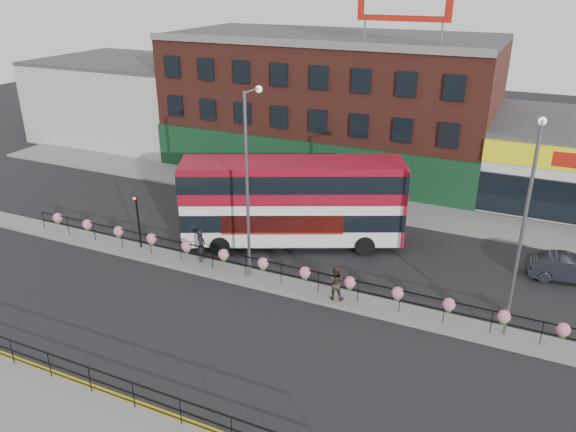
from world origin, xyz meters
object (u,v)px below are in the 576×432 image
at_px(car, 569,268).
at_px(pedestrian_b, 335,283).
at_px(lamp_column_west, 249,170).
at_px(double_decker_bus, 293,195).
at_px(lamp_column_east, 525,216).
at_px(pedestrian_a, 201,246).

relative_size(car, pedestrian_b, 2.40).
height_order(car, lamp_column_west, lamp_column_west).
xyz_separation_m(pedestrian_b, lamp_column_west, (-4.79, 0.58, 4.73)).
distance_m(double_decker_bus, lamp_column_east, 12.97).
relative_size(pedestrian_a, lamp_column_west, 0.18).
xyz_separation_m(double_decker_bus, lamp_column_east, (12.01, -4.20, 2.51)).
xyz_separation_m(pedestrian_a, pedestrian_b, (7.93, -0.72, 0.00)).
height_order(pedestrian_a, pedestrian_b, pedestrian_b).
xyz_separation_m(double_decker_bus, pedestrian_b, (4.38, -4.84, -2.05)).
relative_size(pedestrian_a, pedestrian_b, 0.99).
distance_m(car, pedestrian_b, 12.26).
xyz_separation_m(car, pedestrian_b, (-10.10, -6.93, 0.36)).
bearing_deg(pedestrian_b, double_decker_bus, -59.52).
height_order(double_decker_bus, lamp_column_west, lamp_column_west).
bearing_deg(lamp_column_east, lamp_column_west, -179.72).
height_order(pedestrian_a, lamp_column_west, lamp_column_west).
bearing_deg(pedestrian_b, lamp_column_west, -18.53).
bearing_deg(lamp_column_east, pedestrian_a, 179.71).
relative_size(car, lamp_column_east, 0.46).
bearing_deg(pedestrian_b, pedestrian_a, -16.81).
relative_size(pedestrian_a, lamp_column_east, 0.19).
bearing_deg(double_decker_bus, pedestrian_b, -47.87).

